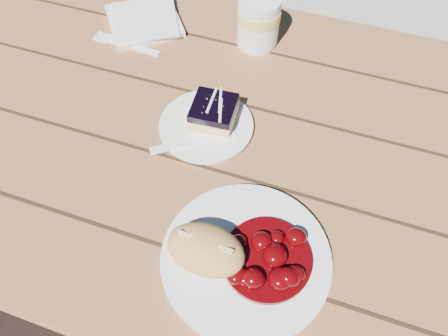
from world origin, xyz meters
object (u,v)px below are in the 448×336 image
(bread_roll, at_px, (206,250))
(second_cup, at_px, (258,21))
(main_plate, at_px, (246,259))
(blueberry_cake, at_px, (214,112))
(dessert_plate, at_px, (206,126))
(picnic_table, at_px, (293,202))

(bread_roll, xyz_separation_m, second_cup, (-0.07, 0.50, 0.01))
(main_plate, height_order, second_cup, second_cup)
(blueberry_cake, bearing_deg, dessert_plate, -128.14)
(second_cup, bearing_deg, main_plate, -75.44)
(picnic_table, relative_size, bread_roll, 17.17)
(dessert_plate, bearing_deg, picnic_table, -1.15)
(blueberry_cake, xyz_separation_m, second_cup, (0.01, 0.24, 0.02))
(dessert_plate, height_order, second_cup, second_cup)
(dessert_plate, relative_size, second_cup, 1.56)
(main_plate, relative_size, second_cup, 2.31)
(picnic_table, relative_size, second_cup, 18.57)
(bread_roll, distance_m, dessert_plate, 0.27)
(picnic_table, height_order, main_plate, main_plate)
(bread_roll, bearing_deg, dessert_plate, 110.45)
(picnic_table, xyz_separation_m, dessert_plate, (-0.19, 0.00, 0.17))
(picnic_table, distance_m, bread_roll, 0.33)
(main_plate, height_order, dessert_plate, main_plate)
(blueberry_cake, height_order, second_cup, second_cup)
(picnic_table, xyz_separation_m, main_plate, (-0.04, -0.22, 0.17))
(picnic_table, height_order, bread_roll, bread_roll)
(main_plate, bearing_deg, blueberry_cake, 119.59)
(picnic_table, distance_m, dessert_plate, 0.25)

